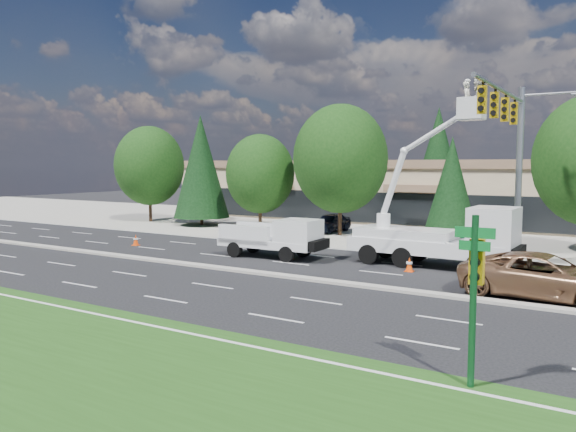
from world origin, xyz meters
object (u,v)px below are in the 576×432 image
Objects in this scene: minivan at (545,276)px; bucket_truck at (444,229)px; utility_pickup at (276,242)px; signal_mast at (513,145)px; street_sign_pole at (475,282)px.

bucket_truck is at bearing 53.27° from minivan.
utility_pickup is at bearing -166.01° from bucket_truck.
bucket_truck is at bearing 9.95° from utility_pickup.
signal_mast reaches higher than minivan.
street_sign_pole is 15.39m from bucket_truck.
bucket_truck reaches higher than minivan.
signal_mast reaches higher than utility_pickup.
bucket_truck reaches higher than utility_pickup.
street_sign_pole is (1.97, -15.45, -3.61)m from signal_mast.
minivan is (5.18, -4.42, -1.07)m from bucket_truck.
bucket_truck is (-2.93, -0.86, -4.12)m from signal_mast.
signal_mast is at bearing 11.01° from utility_pickup.
minivan is at bearing -66.95° from signal_mast.
signal_mast is 7.74m from minivan.
bucket_truck is 1.48× the size of minivan.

